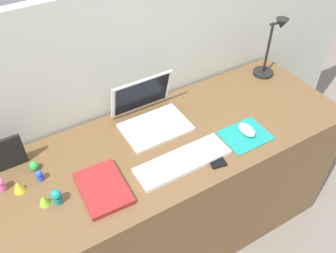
{
  "coord_description": "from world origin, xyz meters",
  "views": [
    {
      "loc": [
        -0.59,
        -0.98,
        1.87
      ],
      "look_at": [
        -0.0,
        0.0,
        0.83
      ],
      "focal_mm": 38.89,
      "sensor_mm": 36.0,
      "label": 1
    }
  ],
  "objects": [
    {
      "name": "ground_plane",
      "position": [
        0.0,
        0.0,
        0.0
      ],
      "size": [
        6.0,
        6.0,
        0.0
      ],
      "primitive_type": "plane",
      "color": "slate"
    },
    {
      "name": "back_wall",
      "position": [
        0.0,
        0.34,
        0.66
      ],
      "size": [
        2.92,
        0.05,
        1.33
      ],
      "primitive_type": "cube",
      "color": "beige",
      "rests_on": "ground_plane"
    },
    {
      "name": "desk",
      "position": [
        0.0,
        0.0,
        0.37
      ],
      "size": [
        1.72,
        0.61,
        0.74
      ],
      "primitive_type": "cube",
      "color": "brown",
      "rests_on": "ground_plane"
    },
    {
      "name": "laptop",
      "position": [
        -0.01,
        0.16,
        0.79
      ],
      "size": [
        0.3,
        0.27,
        0.21
      ],
      "color": "white",
      "rests_on": "desk"
    },
    {
      "name": "keyboard",
      "position": [
        -0.01,
        -0.14,
        0.75
      ],
      "size": [
        0.41,
        0.13,
        0.02
      ],
      "primitive_type": "cube",
      "color": "white",
      "rests_on": "desk"
    },
    {
      "name": "mousepad",
      "position": [
        0.32,
        -0.15,
        0.74
      ],
      "size": [
        0.21,
        0.17,
        0.0
      ],
      "primitive_type": "cube",
      "color": "teal",
      "rests_on": "desk"
    },
    {
      "name": "mouse",
      "position": [
        0.33,
        -0.14,
        0.76
      ],
      "size": [
        0.06,
        0.1,
        0.03
      ],
      "primitive_type": "ellipsoid",
      "color": "white",
      "rests_on": "mousepad"
    },
    {
      "name": "cell_phone",
      "position": [
        0.12,
        -0.18,
        0.74
      ],
      "size": [
        0.09,
        0.14,
        0.01
      ],
      "primitive_type": "cube",
      "rotation": [
        0.0,
        0.0,
        -0.2
      ],
      "color": "black",
      "rests_on": "desk"
    },
    {
      "name": "desk_lamp",
      "position": [
        0.72,
        0.16,
        0.9
      ],
      "size": [
        0.11,
        0.14,
        0.35
      ],
      "color": "black",
      "rests_on": "desk"
    },
    {
      "name": "notebook_pad",
      "position": [
        -0.35,
        -0.1,
        0.75
      ],
      "size": [
        0.18,
        0.25,
        0.02
      ],
      "primitive_type": "cube",
      "rotation": [
        0.0,
        0.0,
        -0.04
      ],
      "color": "maroon",
      "rests_on": "desk"
    },
    {
      "name": "picture_frame",
      "position": [
        -0.62,
        0.21,
        0.81
      ],
      "size": [
        0.12,
        0.02,
        0.15
      ],
      "primitive_type": "cube",
      "color": "black",
      "rests_on": "desk"
    },
    {
      "name": "toy_figurine_lime",
      "position": [
        -0.57,
        -0.05,
        0.76
      ],
      "size": [
        0.04,
        0.04,
        0.05
      ],
      "primitive_type": "cone",
      "color": "#8CDB33",
      "rests_on": "desk"
    },
    {
      "name": "toy_figurine_pink",
      "position": [
        -0.69,
        0.1,
        0.77
      ],
      "size": [
        0.03,
        0.03,
        0.06
      ],
      "color": "pink",
      "rests_on": "desk"
    },
    {
      "name": "toy_figurine_yellow",
      "position": [
        -0.64,
        0.06,
        0.77
      ],
      "size": [
        0.05,
        0.05,
        0.05
      ],
      "primitive_type": "cone",
      "color": "yellow",
      "rests_on": "desk"
    },
    {
      "name": "toy_figurine_blue",
      "position": [
        -0.55,
        0.08,
        0.77
      ],
      "size": [
        0.03,
        0.03,
        0.05
      ],
      "color": "blue",
      "rests_on": "desk"
    },
    {
      "name": "toy_figurine_teal",
      "position": [
        -0.52,
        -0.07,
        0.78
      ],
      "size": [
        0.04,
        0.04,
        0.07
      ],
      "color": "teal",
      "rests_on": "desk"
    },
    {
      "name": "toy_figurine_green",
      "position": [
        -0.55,
        0.14,
        0.76
      ],
      "size": [
        0.04,
        0.04,
        0.04
      ],
      "primitive_type": "ellipsoid",
      "color": "green",
      "rests_on": "desk"
    }
  ]
}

